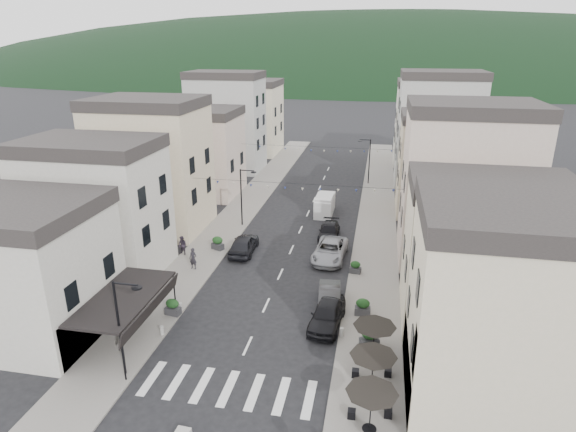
% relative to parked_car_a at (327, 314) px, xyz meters
% --- Properties ---
extents(ground, '(700.00, 700.00, 0.00)m').
position_rel_parked_car_a_xyz_m(ground, '(-4.60, -9.28, -0.82)').
color(ground, black).
rests_on(ground, ground).
extents(sidewalk_left, '(4.00, 76.00, 0.12)m').
position_rel_parked_car_a_xyz_m(sidewalk_left, '(-12.10, 22.72, -0.76)').
color(sidewalk_left, slate).
rests_on(sidewalk_left, ground).
extents(sidewalk_right, '(4.00, 76.00, 0.12)m').
position_rel_parked_car_a_xyz_m(sidewalk_right, '(2.90, 22.72, -0.76)').
color(sidewalk_right, slate).
rests_on(sidewalk_right, ground).
extents(hill_backdrop, '(640.00, 360.00, 70.00)m').
position_rel_parked_car_a_xyz_m(hill_backdrop, '(-4.60, 290.72, -0.82)').
color(hill_backdrop, black).
rests_on(hill_backdrop, ground).
extents(boutique_building, '(12.00, 8.00, 8.00)m').
position_rel_parked_car_a_xyz_m(boutique_building, '(-20.10, -4.28, 3.18)').
color(boutique_building, '#B4B1A5').
rests_on(boutique_building, ground).
extents(bistro_building, '(10.00, 8.00, 10.00)m').
position_rel_parked_car_a_xyz_m(bistro_building, '(9.90, -5.28, 4.18)').
color(bistro_building, beige).
rests_on(bistro_building, ground).
extents(boutique_awning, '(3.77, 7.50, 3.28)m').
position_rel_parked_car_a_xyz_m(boutique_awning, '(-11.85, -4.28, 2.29)').
color(boutique_awning, black).
rests_on(boutique_awning, ground).
extents(buildings_row_left, '(10.20, 54.16, 14.00)m').
position_rel_parked_car_a_xyz_m(buildings_row_left, '(-19.10, 28.47, 5.30)').
color(buildings_row_left, '#B4B1A5').
rests_on(buildings_row_left, ground).
extents(buildings_row_right, '(10.20, 54.16, 14.50)m').
position_rel_parked_car_a_xyz_m(buildings_row_right, '(9.90, 27.31, 5.50)').
color(buildings_row_right, beige).
rests_on(buildings_row_right, ground).
extents(cafe_terrace, '(2.50, 8.10, 2.53)m').
position_rel_parked_car_a_xyz_m(cafe_terrace, '(3.10, -6.48, 1.53)').
color(cafe_terrace, black).
rests_on(cafe_terrace, ground).
extents(streetlamp_left_near, '(1.70, 0.56, 6.00)m').
position_rel_parked_car_a_xyz_m(streetlamp_left_near, '(-10.42, -7.28, 2.88)').
color(streetlamp_left_near, black).
rests_on(streetlamp_left_near, ground).
extents(streetlamp_left_far, '(1.70, 0.56, 6.00)m').
position_rel_parked_car_a_xyz_m(streetlamp_left_far, '(-10.42, 16.72, 2.88)').
color(streetlamp_left_far, black).
rests_on(streetlamp_left_far, ground).
extents(streetlamp_right_far, '(1.70, 0.56, 6.00)m').
position_rel_parked_car_a_xyz_m(streetlamp_right_far, '(1.22, 34.72, 2.88)').
color(streetlamp_right_far, black).
rests_on(streetlamp_right_far, ground).
extents(bollards, '(11.66, 10.26, 0.60)m').
position_rel_parked_car_a_xyz_m(bollards, '(-4.60, -3.78, -0.40)').
color(bollards, gray).
rests_on(bollards, ground).
extents(bunting_near, '(19.00, 0.28, 0.62)m').
position_rel_parked_car_a_xyz_m(bunting_near, '(-4.60, 12.72, 4.83)').
color(bunting_near, black).
rests_on(bunting_near, ground).
extents(bunting_far, '(19.00, 0.28, 0.62)m').
position_rel_parked_car_a_xyz_m(bunting_far, '(-4.60, 28.72, 4.83)').
color(bunting_far, black).
rests_on(bunting_far, ground).
extents(parked_car_a, '(2.42, 5.01, 1.65)m').
position_rel_parked_car_a_xyz_m(parked_car_a, '(0.00, 0.00, 0.00)').
color(parked_car_a, black).
rests_on(parked_car_a, ground).
extents(parked_car_b, '(1.97, 4.57, 1.46)m').
position_rel_parked_car_a_xyz_m(parked_car_b, '(-0.11, 2.42, -0.09)').
color(parked_car_b, '#323234').
rests_on(parked_car_b, ground).
extents(parked_car_c, '(3.00, 5.85, 1.58)m').
position_rel_parked_car_a_xyz_m(parked_car_c, '(-0.95, 10.45, -0.03)').
color(parked_car_c, '#93959B').
rests_on(parked_car_c, ground).
extents(parked_car_d, '(1.93, 4.62, 1.33)m').
position_rel_parked_car_a_xyz_m(parked_car_d, '(-1.55, 15.22, -0.16)').
color(parked_car_d, black).
rests_on(parked_car_d, ground).
extents(parked_car_e, '(2.14, 5.00, 1.68)m').
position_rel_parked_car_a_xyz_m(parked_car_e, '(-8.67, 10.24, 0.02)').
color(parked_car_e, black).
rests_on(parked_car_e, ground).
extents(delivery_van, '(1.86, 4.63, 2.21)m').
position_rel_parked_car_a_xyz_m(delivery_van, '(-2.80, 21.96, 0.26)').
color(delivery_van, silver).
rests_on(delivery_van, ground).
extents(pedestrian_a, '(0.72, 0.53, 1.82)m').
position_rel_parked_car_a_xyz_m(pedestrian_a, '(-11.83, 6.14, 0.21)').
color(pedestrian_a, black).
rests_on(pedestrian_a, sidewalk_left).
extents(pedestrian_b, '(0.99, 0.86, 1.72)m').
position_rel_parked_car_a_xyz_m(pedestrian_b, '(-13.80, 8.61, 0.15)').
color(pedestrian_b, '#29222D').
rests_on(pedestrian_b, sidewalk_left).
extents(planter_la, '(1.14, 0.75, 1.19)m').
position_rel_parked_car_a_xyz_m(planter_la, '(-10.60, -0.87, -0.13)').
color(planter_la, '#2C2C2E').
rests_on(planter_la, sidewalk_left).
extents(planter_lb, '(1.25, 1.01, 1.23)m').
position_rel_parked_car_a_xyz_m(planter_lb, '(-11.15, 10.31, -0.11)').
color(planter_lb, '#2B2B2D').
rests_on(planter_lb, sidewalk_left).
extents(planter_ra, '(1.30, 1.03, 1.28)m').
position_rel_parked_car_a_xyz_m(planter_ra, '(2.86, -2.08, -0.08)').
color(planter_ra, '#2E2E31').
rests_on(planter_ra, sidewalk_right).
extents(planter_rb, '(1.10, 0.64, 1.21)m').
position_rel_parked_car_a_xyz_m(planter_rb, '(2.28, 1.62, -0.12)').
color(planter_rb, '#302F32').
rests_on(planter_rb, sidewalk_right).
extents(planter_rc, '(0.99, 0.64, 1.04)m').
position_rel_parked_car_a_xyz_m(planter_rc, '(1.40, 7.90, -0.20)').
color(planter_rc, '#303032').
rests_on(planter_rc, sidewalk_right).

